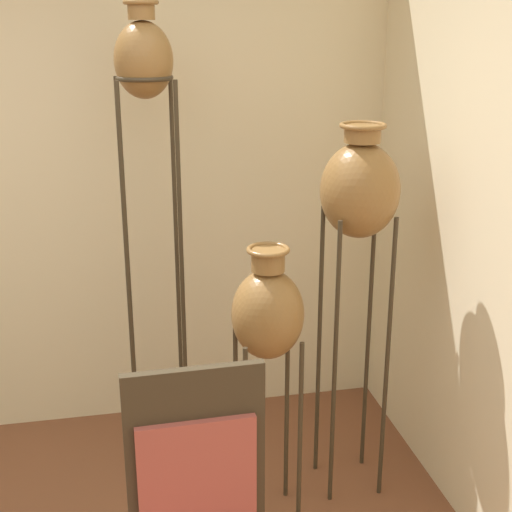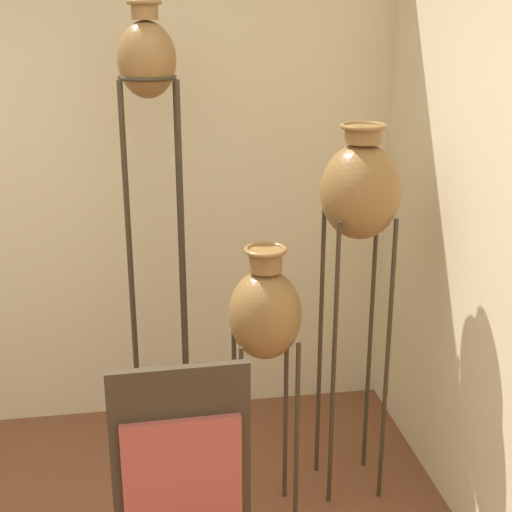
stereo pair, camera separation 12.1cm
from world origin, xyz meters
The scene contains 4 objects.
wall_back centered at (0.00, 1.92, 1.35)m, with size 7.78×0.06×2.70m.
vase_stand_tall centered at (0.63, 1.48, 1.84)m, with size 0.26×0.26×2.19m.
vase_stand_medium centered at (1.48, 1.05, 1.41)m, with size 0.34×0.34×1.71m.
vase_stand_short centered at (1.05, 0.88, 0.97)m, with size 0.30×0.30×1.26m.
Camera 2 is at (0.59, -1.75, 2.12)m, focal length 50.00 mm.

